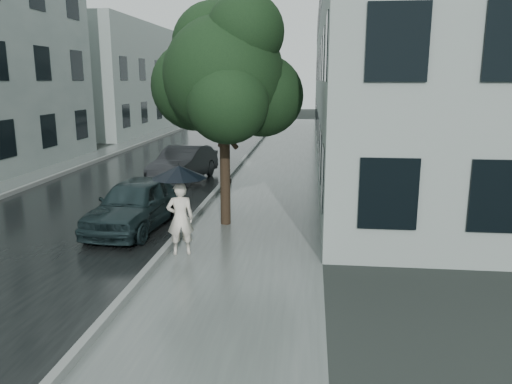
# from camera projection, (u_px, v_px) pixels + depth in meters

# --- Properties ---
(ground) EXTENTS (120.00, 120.00, 0.00)m
(ground) POSITION_uv_depth(u_px,v_px,m) (218.00, 288.00, 9.52)
(ground) COLOR black
(ground) RESTS_ON ground
(sidewalk) EXTENTS (3.50, 60.00, 0.01)m
(sidewalk) POSITION_uv_depth(u_px,v_px,m) (276.00, 174.00, 21.13)
(sidewalk) COLOR slate
(sidewalk) RESTS_ON ground
(kerb_near) EXTENTS (0.15, 60.00, 0.15)m
(kerb_near) POSITION_uv_depth(u_px,v_px,m) (234.00, 171.00, 21.31)
(kerb_near) COLOR slate
(kerb_near) RESTS_ON ground
(asphalt_road) EXTENTS (6.85, 60.00, 0.00)m
(asphalt_road) POSITION_uv_depth(u_px,v_px,m) (154.00, 171.00, 21.70)
(asphalt_road) COLOR black
(asphalt_road) RESTS_ON ground
(kerb_far) EXTENTS (0.15, 60.00, 0.15)m
(kerb_far) POSITION_uv_depth(u_px,v_px,m) (77.00, 168.00, 22.06)
(kerb_far) COLOR slate
(kerb_far) RESTS_ON ground
(sidewalk_far) EXTENTS (1.70, 60.00, 0.01)m
(sidewalk_far) POSITION_uv_depth(u_px,v_px,m) (58.00, 169.00, 22.17)
(sidewalk_far) COLOR #4C5451
(sidewalk_far) RESTS_ON ground
(building_near) EXTENTS (7.02, 36.00, 9.00)m
(building_near) POSITION_uv_depth(u_px,v_px,m) (383.00, 68.00, 26.85)
(building_near) COLOR gray
(building_near) RESTS_ON ground
(building_far_b) EXTENTS (7.02, 18.00, 8.00)m
(building_far_b) POSITION_uv_depth(u_px,v_px,m) (115.00, 78.00, 39.20)
(building_far_b) COLOR gray
(building_far_b) RESTS_ON ground
(pedestrian) EXTENTS (0.69, 0.55, 1.66)m
(pedestrian) POSITION_uv_depth(u_px,v_px,m) (180.00, 219.00, 11.21)
(pedestrian) COLOR silver
(pedestrian) RESTS_ON sidewalk
(umbrella) EXTENTS (1.61, 1.61, 1.17)m
(umbrella) POSITION_uv_depth(u_px,v_px,m) (179.00, 172.00, 10.94)
(umbrella) COLOR black
(umbrella) RESTS_ON ground
(street_tree) EXTENTS (4.13, 3.75, 6.03)m
(street_tree) POSITION_uv_depth(u_px,v_px,m) (225.00, 75.00, 13.03)
(street_tree) COLOR #332619
(street_tree) RESTS_ON ground
(lamp_post) EXTENTS (0.84, 0.39, 5.29)m
(lamp_post) POSITION_uv_depth(u_px,v_px,m) (223.00, 104.00, 18.56)
(lamp_post) COLOR black
(lamp_post) RESTS_ON ground
(car_near) EXTENTS (1.95, 4.09, 1.35)m
(car_near) POSITION_uv_depth(u_px,v_px,m) (136.00, 204.00, 13.23)
(car_near) COLOR #19282A
(car_near) RESTS_ON ground
(car_far) EXTENTS (2.04, 4.27, 1.35)m
(car_far) POSITION_uv_depth(u_px,v_px,m) (184.00, 164.00, 19.51)
(car_far) COLOR black
(car_far) RESTS_ON ground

